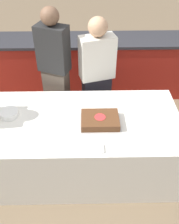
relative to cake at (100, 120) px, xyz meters
The scene contains 9 objects.
ground_plane 0.81m from the cake, 164.78° to the left, with size 14.00×14.00×0.00m, color #7A664C.
back_counter 1.69m from the cake, 97.24° to the left, with size 4.40×0.58×0.92m.
dining_table 0.46m from the cake, 164.78° to the left, with size 2.12×1.03×0.74m.
cake is the anchor object (origin of this frame).
plate_stack 0.95m from the cake, behind, with size 0.19×0.19×0.06m.
side_plate_near_cake 0.31m from the cake, 87.03° to the left, with size 0.18×0.18×0.00m.
utensil_pile 0.37m from the cake, 100.61° to the right, with size 0.17×0.11×0.02m.
person_cutting_cake 0.79m from the cake, 90.00° to the left, with size 0.45×0.30×1.55m.
person_standing_back 0.94m from the cake, 122.76° to the left, with size 0.41×0.32×1.66m.
Camera 1 is at (0.06, -2.04, 2.53)m, focal length 42.00 mm.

